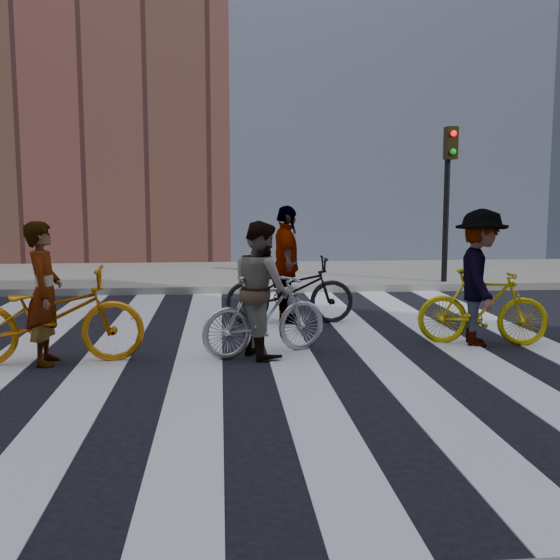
{
  "coord_description": "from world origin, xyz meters",
  "views": [
    {
      "loc": [
        -0.28,
        -7.89,
        1.91
      ],
      "look_at": [
        0.47,
        0.3,
        0.87
      ],
      "focal_mm": 42.0,
      "sensor_mm": 36.0,
      "label": 1
    }
  ],
  "objects": [
    {
      "name": "zebra_crosswalk",
      "position": [
        0.0,
        0.0,
        0.01
      ],
      "size": [
        8.25,
        10.0,
        0.01
      ],
      "color": "silver",
      "rests_on": "ground"
    },
    {
      "name": "rider_rear",
      "position": [
        0.71,
        1.88,
        0.89
      ],
      "size": [
        0.45,
        1.05,
        1.79
      ],
      "primitive_type": "imported",
      "rotation": [
        0.0,
        0.0,
        1.56
      ],
      "color": "slate",
      "rests_on": "ground"
    },
    {
      "name": "bike_dark_rear",
      "position": [
        0.76,
        1.88,
        0.51
      ],
      "size": [
        1.95,
        0.69,
        1.02
      ],
      "primitive_type": "imported",
      "rotation": [
        0.0,
        0.0,
        1.56
      ],
      "color": "black",
      "rests_on": "ground"
    },
    {
      "name": "rider_mid",
      "position": [
        0.2,
        -0.12,
        0.82
      ],
      "size": [
        0.88,
        0.97,
        1.64
      ],
      "primitive_type": "imported",
      "rotation": [
        0.0,
        0.0,
        1.97
      ],
      "color": "slate",
      "rests_on": "ground"
    },
    {
      "name": "sidewalk_far",
      "position": [
        0.0,
        7.5,
        0.07
      ],
      "size": [
        100.0,
        5.0,
        0.15
      ],
      "primitive_type": "cube",
      "color": "slate",
      "rests_on": "ground"
    },
    {
      "name": "traffic_signal",
      "position": [
        4.4,
        5.32,
        2.28
      ],
      "size": [
        0.22,
        0.42,
        3.33
      ],
      "color": "black",
      "rests_on": "ground"
    },
    {
      "name": "ground",
      "position": [
        0.0,
        0.0,
        0.0
      ],
      "size": [
        100.0,
        100.0,
        0.0
      ],
      "primitive_type": "plane",
      "color": "black",
      "rests_on": "ground"
    },
    {
      "name": "rider_left",
      "position": [
        -2.29,
        -0.29,
        0.82
      ],
      "size": [
        0.44,
        0.63,
        1.64
      ],
      "primitive_type": "imported",
      "rotation": [
        0.0,
        0.0,
        1.66
      ],
      "color": "slate",
      "rests_on": "ground"
    },
    {
      "name": "bike_silver_mid",
      "position": [
        0.25,
        -0.12,
        0.49
      ],
      "size": [
        1.7,
        1.07,
        0.99
      ],
      "primitive_type": "imported",
      "rotation": [
        0.0,
        0.0,
        1.97
      ],
      "color": "#ADB2B8",
      "rests_on": "ground"
    },
    {
      "name": "rider_right",
      "position": [
        3.05,
        0.2,
        0.88
      ],
      "size": [
        0.92,
        1.27,
        1.77
      ],
      "primitive_type": "imported",
      "rotation": [
        0.0,
        0.0,
        1.32
      ],
      "color": "slate",
      "rests_on": "ground"
    },
    {
      "name": "bike_yellow_right",
      "position": [
        3.1,
        0.2,
        0.49
      ],
      "size": [
        1.71,
        0.86,
        0.99
      ],
      "primitive_type": "imported",
      "rotation": [
        0.0,
        0.0,
        1.32
      ],
      "color": "#C6AE0B",
      "rests_on": "ground"
    },
    {
      "name": "bike_yellow_left",
      "position": [
        -2.24,
        -0.29,
        0.56
      ],
      "size": [
        2.17,
        0.91,
        1.11
      ],
      "primitive_type": "imported",
      "rotation": [
        0.0,
        0.0,
        1.66
      ],
      "color": "orange",
      "rests_on": "ground"
    }
  ]
}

